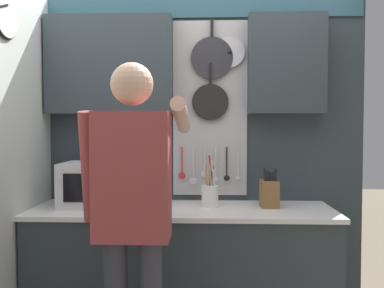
{
  "coord_description": "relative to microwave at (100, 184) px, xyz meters",
  "views": [
    {
      "loc": [
        0.17,
        -2.79,
        1.44
      ],
      "look_at": [
        0.05,
        0.2,
        1.31
      ],
      "focal_mm": 40.0,
      "sensor_mm": 36.0,
      "label": 1
    }
  ],
  "objects": [
    {
      "name": "microwave",
      "position": [
        0.0,
        0.0,
        0.0
      ],
      "size": [
        0.5,
        0.35,
        0.29
      ],
      "color": "silver",
      "rests_on": "base_cabinet_counter"
    },
    {
      "name": "utensil_crock",
      "position": [
        0.74,
        0.0,
        -0.06
      ],
      "size": [
        0.11,
        0.11,
        0.34
      ],
      "color": "white",
      "rests_on": "base_cabinet_counter"
    },
    {
      "name": "person",
      "position": [
        0.34,
        -0.69,
        0.01
      ],
      "size": [
        0.54,
        0.68,
        1.76
      ],
      "color": "#383842",
      "rests_on": "ground_plane"
    },
    {
      "name": "side_wall",
      "position": [
        -0.45,
        -0.45,
        0.15
      ],
      "size": [
        0.07,
        1.6,
        2.36
      ],
      "color": "silver",
      "rests_on": "ground_plane"
    },
    {
      "name": "base_cabinet_counter",
      "position": [
        0.56,
        -0.05,
        -0.6
      ],
      "size": [
        1.98,
        0.63,
        0.9
      ],
      "color": "#2D383D",
      "rests_on": "ground_plane"
    },
    {
      "name": "back_wall_unit",
      "position": [
        0.54,
        0.23,
        0.42
      ],
      "size": [
        2.55,
        0.2,
        2.36
      ],
      "color": "#2D383D",
      "rests_on": "ground_plane"
    },
    {
      "name": "knife_block",
      "position": [
        1.13,
        0.0,
        -0.05
      ],
      "size": [
        0.12,
        0.15,
        0.26
      ],
      "color": "brown",
      "rests_on": "base_cabinet_counter"
    }
  ]
}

